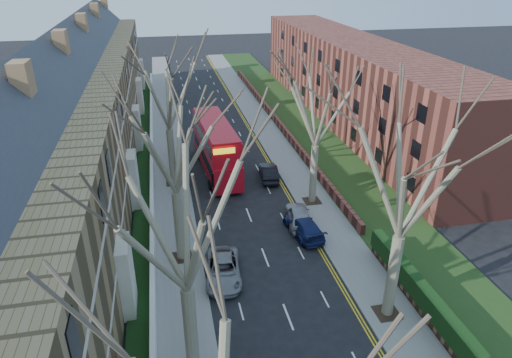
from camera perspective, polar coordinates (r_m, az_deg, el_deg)
pavement_left at (r=53.00m, az=-11.07°, el=4.60°), size 3.00×102.00×0.12m
pavement_right at (r=54.34m, az=1.70°, el=5.61°), size 3.00×102.00×0.12m
terrace_left at (r=44.31m, az=-21.30°, el=6.60°), size 9.70×78.00×13.60m
flats_right at (r=60.11m, az=11.78°, el=11.97°), size 13.97×54.00×10.00m
front_wall_left at (r=45.40m, az=-12.89°, el=1.52°), size 0.30×78.00×1.00m
grass_verge_right at (r=55.48m, az=6.25°, el=6.00°), size 6.00×102.00×0.06m
tree_left_mid at (r=18.97m, az=-9.40°, el=-3.62°), size 10.50×10.50×14.71m
tree_left_far at (r=28.25m, az=-10.54°, el=5.63°), size 10.15×10.15×14.22m
tree_left_dist at (r=39.68m, az=-11.29°, el=11.86°), size 10.50×10.50×14.71m
tree_right_mid at (r=23.82m, az=18.75°, el=1.60°), size 10.50×10.50×14.71m
tree_right_far at (r=35.92m, az=7.78°, el=10.16°), size 10.15×10.15×14.22m
double_decker_bus at (r=44.03m, az=-5.00°, el=3.83°), size 3.47×11.78×4.85m
car_left_far at (r=30.14m, az=-4.11°, el=-11.20°), size 2.72×5.03×1.34m
car_right_near at (r=34.60m, az=5.98°, el=-5.91°), size 2.44×4.86×1.35m
car_right_mid at (r=35.75m, az=5.38°, el=-4.60°), size 2.39×4.67×1.52m
car_right_far at (r=42.92m, az=1.59°, el=0.87°), size 1.93×4.41×1.41m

